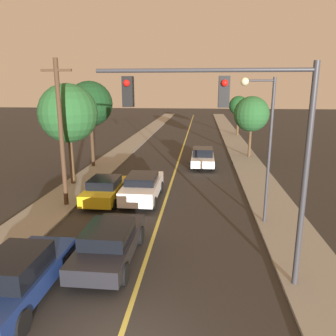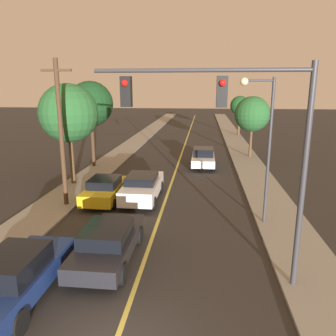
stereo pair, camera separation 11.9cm
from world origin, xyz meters
name	(u,v)px [view 2 (the right image)]	position (x,y,z in m)	size (l,w,h in m)	color
road_surface	(187,138)	(0.00, 36.00, 0.01)	(9.50, 80.00, 0.01)	#2D2B28
sidewalk_left	(142,137)	(-6.00, 36.00, 0.06)	(2.50, 80.00, 0.12)	gray
sidewalk_right	(234,139)	(6.00, 36.00, 0.06)	(2.50, 80.00, 0.12)	gray
car_near_lane_front	(108,242)	(-1.33, 4.64, 0.77)	(1.97, 4.73, 1.45)	black
car_near_lane_second	(142,186)	(-1.33, 11.63, 0.82)	(1.98, 4.80, 1.55)	white
car_outer_lane_front	(17,276)	(-3.42, 2.07, 0.82)	(1.88, 4.73, 1.61)	navy
car_outer_lane_second	(105,189)	(-3.42, 11.22, 0.73)	(1.90, 4.34, 1.41)	gold
car_far_oncoming	(203,157)	(2.14, 20.37, 0.79)	(1.95, 4.34, 1.55)	white
traffic_signal_mast	(239,129)	(3.14, 3.67, 5.17)	(6.44, 0.42, 7.00)	#333338
streetlamp_right	(262,132)	(4.75, 8.84, 4.43)	(1.52, 0.36, 6.71)	#333338
utility_pole_left	(61,132)	(-5.35, 10.18, 4.14)	(1.60, 0.24, 7.72)	#422D1E
tree_left_near	(91,104)	(-6.84, 19.30, 5.13)	(3.54, 3.54, 6.80)	#3D2B1C
tree_left_far	(69,113)	(-6.56, 14.20, 4.78)	(3.78, 3.78, 6.56)	#4C3823
tree_right_near	(252,114)	(6.48, 24.45, 4.05)	(3.20, 3.20, 5.55)	#4C3823
tree_right_far	(240,106)	(6.87, 39.15, 4.01)	(2.57, 2.57, 5.23)	#4C3823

